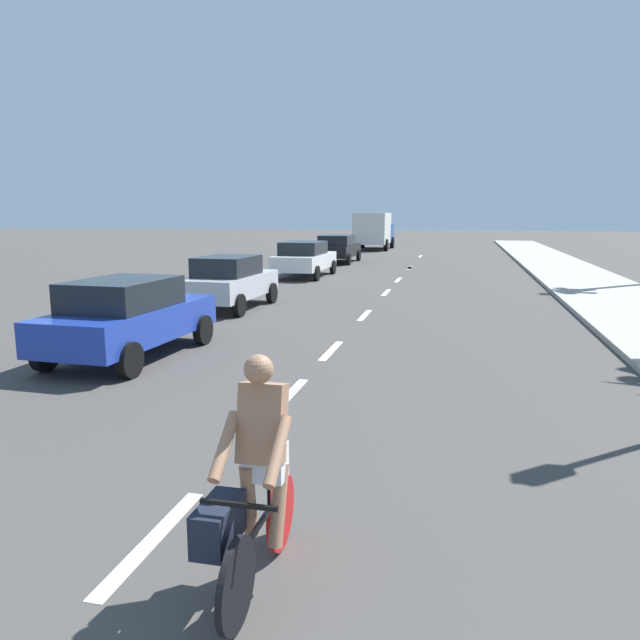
{
  "coord_description": "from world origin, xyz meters",
  "views": [
    {
      "loc": [
        2.54,
        0.29,
        2.84
      ],
      "look_at": [
        0.34,
        9.79,
        1.1
      ],
      "focal_mm": 33.98,
      "sensor_mm": 36.0,
      "label": 1
    }
  ],
  "objects_px": {
    "parked_car_black": "(337,248)",
    "delivery_truck": "(374,230)",
    "parked_car_blue": "(128,316)",
    "parked_car_silver": "(230,281)",
    "cyclist": "(252,485)",
    "parked_car_white": "(304,258)"
  },
  "relations": [
    {
      "from": "parked_car_silver",
      "to": "delivery_truck",
      "type": "xyz_separation_m",
      "value": [
        0.06,
        30.0,
        0.67
      ]
    },
    {
      "from": "parked_car_white",
      "to": "parked_car_black",
      "type": "bearing_deg",
      "value": 92.12
    },
    {
      "from": "cyclist",
      "to": "parked_car_black",
      "type": "xyz_separation_m",
      "value": [
        -5.41,
        29.99,
        0.01
      ]
    },
    {
      "from": "parked_car_black",
      "to": "delivery_truck",
      "type": "bearing_deg",
      "value": 89.56
    },
    {
      "from": "cyclist",
      "to": "parked_car_blue",
      "type": "relative_size",
      "value": 0.43
    },
    {
      "from": "parked_car_white",
      "to": "parked_car_black",
      "type": "height_order",
      "value": "same"
    },
    {
      "from": "cyclist",
      "to": "parked_car_white",
      "type": "height_order",
      "value": "cyclist"
    },
    {
      "from": "delivery_truck",
      "to": "parked_car_blue",
      "type": "bearing_deg",
      "value": -89.32
    },
    {
      "from": "parked_car_silver",
      "to": "parked_car_blue",
      "type": "bearing_deg",
      "value": -84.99
    },
    {
      "from": "parked_car_blue",
      "to": "delivery_truck",
      "type": "height_order",
      "value": "delivery_truck"
    },
    {
      "from": "parked_car_blue",
      "to": "parked_car_silver",
      "type": "relative_size",
      "value": 1.06
    },
    {
      "from": "parked_car_blue",
      "to": "parked_car_white",
      "type": "xyz_separation_m",
      "value": [
        -0.44,
        15.51,
        0.0
      ]
    },
    {
      "from": "parked_car_blue",
      "to": "parked_car_white",
      "type": "relative_size",
      "value": 0.93
    },
    {
      "from": "parked_car_black",
      "to": "delivery_truck",
      "type": "distance_m",
      "value": 12.82
    },
    {
      "from": "cyclist",
      "to": "parked_car_silver",
      "type": "relative_size",
      "value": 0.46
    },
    {
      "from": "parked_car_silver",
      "to": "delivery_truck",
      "type": "height_order",
      "value": "delivery_truck"
    },
    {
      "from": "delivery_truck",
      "to": "parked_car_silver",
      "type": "bearing_deg",
      "value": -89.86
    },
    {
      "from": "cyclist",
      "to": "parked_car_silver",
      "type": "height_order",
      "value": "cyclist"
    },
    {
      "from": "parked_car_blue",
      "to": "cyclist",
      "type": "bearing_deg",
      "value": -51.04
    },
    {
      "from": "parked_car_silver",
      "to": "parked_car_white",
      "type": "relative_size",
      "value": 0.88
    },
    {
      "from": "cyclist",
      "to": "parked_car_silver",
      "type": "bearing_deg",
      "value": -67.87
    },
    {
      "from": "cyclist",
      "to": "parked_car_silver",
      "type": "xyz_separation_m",
      "value": [
        -5.19,
        12.79,
        0.01
      ]
    }
  ]
}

